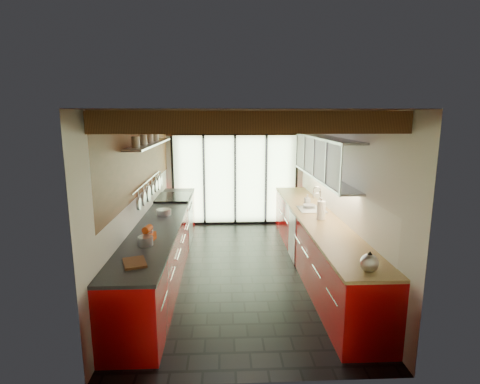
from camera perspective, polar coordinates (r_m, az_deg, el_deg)
The scene contains 18 objects.
ground at distance 6.45m, azimuth 0.05°, elevation -11.67°, with size 5.50×5.50×0.00m, color black.
room_shell at distance 6.00m, azimuth 0.05°, elevation 3.02°, with size 5.50×5.50×5.50m.
ceiling_beams at distance 6.31m, azimuth -0.10°, elevation 10.81°, with size 3.14×5.06×4.90m.
glass_door at distance 8.67m, azimuth -0.76°, elevation 5.69°, with size 2.95×0.10×2.90m.
left_counter at distance 6.36m, azimuth -11.62°, elevation -7.81°, with size 0.68×5.00×0.92m.
range_stove at distance 7.72m, azimuth -9.96°, elevation -4.20°, with size 0.66×0.90×0.97m.
right_counter at distance 6.47m, azimuth 11.50°, elevation -7.48°, with size 0.68×5.00×0.92m.
sink_assembly at distance 6.70m, azimuth 10.97°, elevation -2.33°, with size 0.45×0.52×0.43m.
upper_cabinets_right at distance 6.49m, azimuth 12.70°, elevation 5.13°, with size 0.34×3.00×3.00m.
left_wall_fixtures at distance 6.38m, azimuth -13.44°, elevation 4.39°, with size 0.28×2.60×0.96m.
stand_mixer at distance 5.10m, azimuth -13.82°, elevation -6.33°, with size 0.18×0.26×0.22m.
pot_large at distance 4.95m, azimuth -14.21°, elevation -7.23°, with size 0.19×0.19×0.12m, color silver.
pot_small at distance 6.37m, azimuth -11.52°, elevation -3.01°, with size 0.25×0.25×0.09m, color silver.
cutting_board at distance 4.40m, azimuth -15.77°, elevation -10.33°, with size 0.24×0.33×0.03m, color brown.
kettle at distance 4.26m, azimuth 19.10°, elevation -10.01°, with size 0.24×0.27×0.23m.
paper_towel at distance 6.06m, azimuth 12.25°, elevation -2.78°, with size 0.17×0.17×0.36m.
soap_bottle at distance 7.01m, azimuth 10.20°, elevation -1.16°, with size 0.09×0.10×0.21m, color silver.
bowl at distance 6.85m, azimuth 10.51°, elevation -2.12°, with size 0.22×0.22×0.05m, color silver.
Camera 1 is at (-0.27, -5.92, 2.54)m, focal length 28.00 mm.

